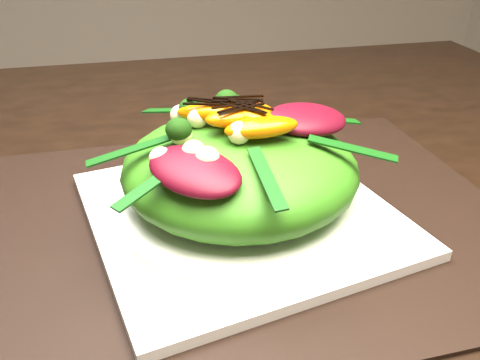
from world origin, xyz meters
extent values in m
cube|color=black|center=(0.00, 0.00, 0.73)|extent=(1.60, 0.90, 0.75)
cube|color=black|center=(0.16, -0.17, 0.75)|extent=(0.55, 0.42, 0.00)
cube|color=white|center=(0.16, -0.17, 0.76)|extent=(0.33, 0.33, 0.01)
cylinder|color=white|center=(0.16, -0.17, 0.77)|extent=(0.25, 0.25, 0.02)
ellipsoid|color=#367616|center=(0.16, -0.17, 0.81)|extent=(0.28, 0.28, 0.08)
ellipsoid|color=#450712|center=(0.22, -0.16, 0.85)|extent=(0.09, 0.07, 0.02)
ellipsoid|color=#D15703|center=(0.16, -0.15, 0.86)|extent=(0.07, 0.04, 0.02)
sphere|color=black|center=(0.08, -0.14, 0.86)|extent=(0.04, 0.04, 0.03)
sphere|color=beige|center=(0.19, -0.21, 0.86)|extent=(0.03, 0.03, 0.02)
cube|color=black|center=(0.16, -0.15, 0.87)|extent=(0.05, 0.01, 0.00)
camera|label=1|loc=(0.06, -0.59, 1.04)|focal=38.00mm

